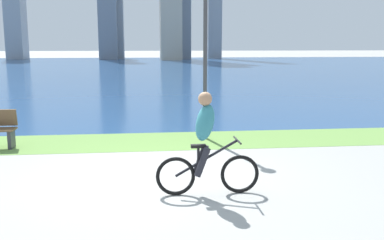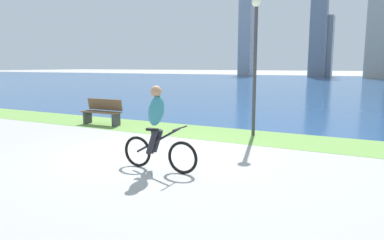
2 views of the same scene
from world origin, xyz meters
TOP-DOWN VIEW (x-y plane):
  - ground_plane at (0.00, 0.00)m, footprint 300.00×300.00m
  - grass_strip_bayside at (0.00, 3.07)m, footprint 120.00×2.10m
  - bay_water_surface at (0.00, 37.77)m, footprint 300.00×67.30m
  - cyclist_lead at (0.74, -0.97)m, footprint 1.69×0.52m
  - lamppost_tall at (1.33, 3.33)m, footprint 0.28×0.28m

SIDE VIEW (x-z plane):
  - ground_plane at x=0.00m, z-range 0.00..0.00m
  - bay_water_surface at x=0.00m, z-range 0.00..0.00m
  - grass_strip_bayside at x=0.00m, z-range 0.00..0.01m
  - cyclist_lead at x=0.74m, z-range 0.00..1.67m
  - lamppost_tall at x=1.33m, z-range 0.61..4.58m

